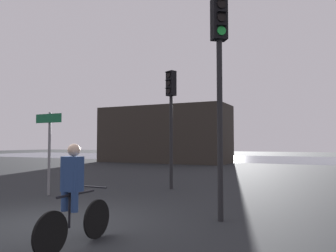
{
  "coord_description": "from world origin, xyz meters",
  "views": [
    {
      "loc": [
        5.19,
        -4.82,
        1.63
      ],
      "look_at": [
        0.5,
        5.0,
        2.2
      ],
      "focal_mm": 35.0,
      "sensor_mm": 36.0,
      "label": 1
    }
  ],
  "objects_px": {
    "traffic_light_center": "(171,106)",
    "cyclist": "(74,195)",
    "traffic_light_near_right": "(219,66)",
    "distant_building": "(164,135)",
    "direction_sign_post": "(49,141)"
  },
  "relations": [
    {
      "from": "distant_building",
      "to": "traffic_light_center",
      "type": "height_order",
      "value": "distant_building"
    },
    {
      "from": "traffic_light_center",
      "to": "direction_sign_post",
      "type": "height_order",
      "value": "traffic_light_center"
    },
    {
      "from": "traffic_light_center",
      "to": "traffic_light_near_right",
      "type": "bearing_deg",
      "value": 149.94
    },
    {
      "from": "distant_building",
      "to": "traffic_light_near_right",
      "type": "xyz_separation_m",
      "value": [
        10.37,
        -18.37,
        0.92
      ]
    },
    {
      "from": "distant_building",
      "to": "traffic_light_center",
      "type": "distance_m",
      "value": 16.26
    },
    {
      "from": "traffic_light_near_right",
      "to": "cyclist",
      "type": "xyz_separation_m",
      "value": [
        -1.56,
        -2.71,
        -2.46
      ]
    },
    {
      "from": "cyclist",
      "to": "distant_building",
      "type": "bearing_deg",
      "value": 112.83
    },
    {
      "from": "distant_building",
      "to": "direction_sign_post",
      "type": "xyz_separation_m",
      "value": [
        4.54,
        -17.42,
        -0.67
      ]
    },
    {
      "from": "traffic_light_center",
      "to": "cyclist",
      "type": "height_order",
      "value": "traffic_light_center"
    },
    {
      "from": "distant_building",
      "to": "traffic_light_center",
      "type": "xyz_separation_m",
      "value": [
        7.4,
        -14.46,
        0.59
      ]
    },
    {
      "from": "distant_building",
      "to": "traffic_light_near_right",
      "type": "relative_size",
      "value": 2.34
    },
    {
      "from": "traffic_light_center",
      "to": "distant_building",
      "type": "bearing_deg",
      "value": -40.16
    },
    {
      "from": "traffic_light_near_right",
      "to": "cyclist",
      "type": "height_order",
      "value": "traffic_light_near_right"
    },
    {
      "from": "traffic_light_center",
      "to": "traffic_light_near_right",
      "type": "relative_size",
      "value": 0.89
    },
    {
      "from": "distant_building",
      "to": "direction_sign_post",
      "type": "height_order",
      "value": "distant_building"
    }
  ]
}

